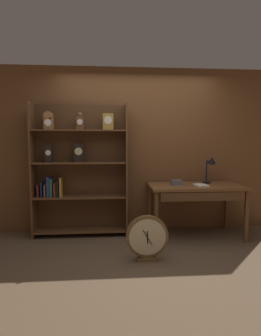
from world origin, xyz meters
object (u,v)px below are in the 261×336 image
at_px(workbench, 196,191).
at_px(toolbox_small, 176,182).
at_px(bookshelf, 78,170).
at_px(round_clock_large, 147,238).
at_px(desk_lamp, 210,165).
at_px(open_repair_manual, 201,185).

relative_size(workbench, toolbox_small, 8.78).
xyz_separation_m(bookshelf, round_clock_large, (0.93, -1.01, -0.72)).
height_order(bookshelf, desk_lamp, bookshelf).
height_order(workbench, toolbox_small, toolbox_small).
height_order(bookshelf, round_clock_large, bookshelf).
bearing_deg(workbench, round_clock_large, -136.61).
relative_size(desk_lamp, round_clock_large, 0.79).
bearing_deg(toolbox_small, open_repair_manual, -25.55).
xyz_separation_m(bookshelf, workbench, (1.77, -0.22, -0.30)).
distance_m(bookshelf, open_repair_manual, 1.85).
xyz_separation_m(desk_lamp, open_repair_manual, (-0.23, -0.26, -0.28)).
bearing_deg(workbench, desk_lamp, 29.07).
relative_size(workbench, round_clock_large, 2.53).
bearing_deg(bookshelf, open_repair_manual, -10.14).
relative_size(workbench, desk_lamp, 3.18).
relative_size(open_repair_manual, round_clock_large, 0.40).
xyz_separation_m(bookshelf, open_repair_manual, (1.81, -0.32, -0.21)).
height_order(open_repair_manual, round_clock_large, open_repair_manual).
xyz_separation_m(open_repair_manual, round_clock_large, (-0.88, -0.69, -0.52)).
distance_m(workbench, open_repair_manual, 0.15).
bearing_deg(toolbox_small, round_clock_large, -123.47).
distance_m(toolbox_small, round_clock_large, 1.15).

